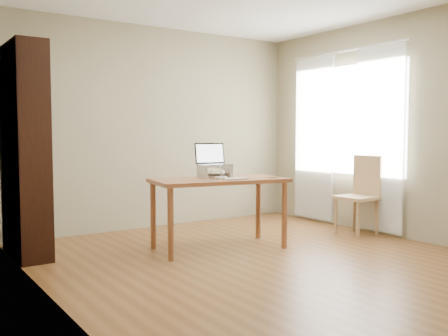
{
  "coord_description": "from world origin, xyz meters",
  "views": [
    {
      "loc": [
        -2.98,
        -3.65,
        1.23
      ],
      "look_at": [
        -0.02,
        0.71,
        0.86
      ],
      "focal_mm": 40.0,
      "sensor_mm": 36.0,
      "label": 1
    }
  ],
  "objects_px": {
    "bookshelf": "(25,151)",
    "keyboard": "(235,179)",
    "laptop": "(212,160)",
    "desk": "(219,188)",
    "chair": "(361,192)",
    "cat": "(211,172)"
  },
  "relations": [
    {
      "from": "bookshelf",
      "to": "keyboard",
      "type": "height_order",
      "value": "bookshelf"
    },
    {
      "from": "laptop",
      "to": "keyboard",
      "type": "xyz_separation_m",
      "value": [
        0.06,
        -0.36,
        -0.18
      ]
    },
    {
      "from": "desk",
      "to": "keyboard",
      "type": "bearing_deg",
      "value": -65.7
    },
    {
      "from": "bookshelf",
      "to": "laptop",
      "type": "height_order",
      "value": "bookshelf"
    },
    {
      "from": "keyboard",
      "to": "chair",
      "type": "relative_size",
      "value": 0.28
    },
    {
      "from": "keyboard",
      "to": "cat",
      "type": "xyz_separation_m",
      "value": [
        -0.08,
        0.33,
        0.06
      ]
    },
    {
      "from": "bookshelf",
      "to": "laptop",
      "type": "relative_size",
      "value": 5.62
    },
    {
      "from": "keyboard",
      "to": "desk",
      "type": "bearing_deg",
      "value": 109.33
    },
    {
      "from": "bookshelf",
      "to": "cat",
      "type": "bearing_deg",
      "value": -22.24
    },
    {
      "from": "bookshelf",
      "to": "desk",
      "type": "relative_size",
      "value": 1.41
    },
    {
      "from": "keyboard",
      "to": "chair",
      "type": "distance_m",
      "value": 1.81
    },
    {
      "from": "desk",
      "to": "cat",
      "type": "bearing_deg",
      "value": 113.09
    },
    {
      "from": "bookshelf",
      "to": "cat",
      "type": "distance_m",
      "value": 1.89
    },
    {
      "from": "keyboard",
      "to": "cat",
      "type": "distance_m",
      "value": 0.35
    },
    {
      "from": "laptop",
      "to": "chair",
      "type": "relative_size",
      "value": 0.39
    },
    {
      "from": "keyboard",
      "to": "chair",
      "type": "height_order",
      "value": "chair"
    },
    {
      "from": "cat",
      "to": "chair",
      "type": "relative_size",
      "value": 0.51
    },
    {
      "from": "laptop",
      "to": "cat",
      "type": "bearing_deg",
      "value": -122.91
    },
    {
      "from": "laptop",
      "to": "keyboard",
      "type": "bearing_deg",
      "value": -71.33
    },
    {
      "from": "desk",
      "to": "cat",
      "type": "height_order",
      "value": "cat"
    },
    {
      "from": "laptop",
      "to": "chair",
      "type": "xyz_separation_m",
      "value": [
        1.85,
        -0.48,
        -0.43
      ]
    },
    {
      "from": "chair",
      "to": "laptop",
      "type": "bearing_deg",
      "value": 164.44
    }
  ]
}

